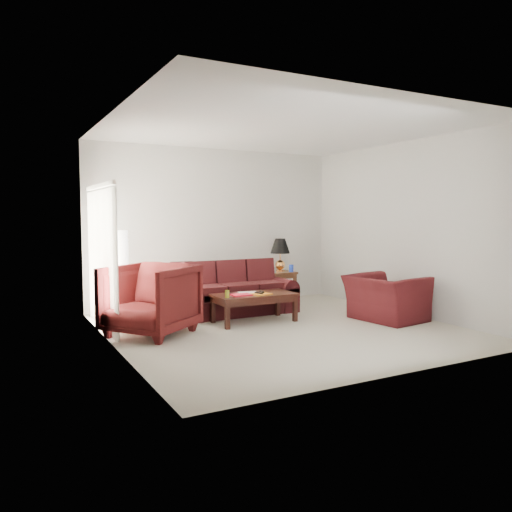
% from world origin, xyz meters
% --- Properties ---
extents(floor, '(5.00, 5.00, 0.00)m').
position_xyz_m(floor, '(0.00, 0.00, 0.00)').
color(floor, beige).
rests_on(floor, ground).
extents(blinds, '(0.10, 2.00, 2.16)m').
position_xyz_m(blinds, '(-2.42, 1.30, 1.08)').
color(blinds, silver).
rests_on(blinds, ground).
extents(sofa, '(2.16, 0.97, 0.87)m').
position_xyz_m(sofa, '(-0.13, 1.38, 0.44)').
color(sofa, black).
rests_on(sofa, ground).
extents(throw_pillow, '(0.43, 0.27, 0.42)m').
position_xyz_m(throw_pillow, '(-0.86, 2.08, 0.69)').
color(throw_pillow, black).
rests_on(throw_pillow, sofa).
extents(end_table, '(0.59, 0.59, 0.60)m').
position_xyz_m(end_table, '(1.23, 2.15, 0.30)').
color(end_table, '#57241D').
rests_on(end_table, ground).
extents(table_lamp, '(0.47, 0.47, 0.66)m').
position_xyz_m(table_lamp, '(1.27, 2.19, 0.93)').
color(table_lamp, '#E89648').
rests_on(table_lamp, end_table).
extents(clock, '(0.13, 0.05, 0.13)m').
position_xyz_m(clock, '(0.99, 2.00, 0.66)').
color(clock, silver).
rests_on(clock, end_table).
extents(blue_canister, '(0.11, 0.11, 0.15)m').
position_xyz_m(blue_canister, '(1.40, 1.97, 0.67)').
color(blue_canister, '#1D3ABD').
rests_on(blue_canister, end_table).
extents(picture_frame, '(0.16, 0.18, 0.05)m').
position_xyz_m(picture_frame, '(1.12, 2.35, 0.67)').
color(picture_frame, silver).
rests_on(picture_frame, end_table).
extents(floor_lamp, '(0.29, 0.29, 1.49)m').
position_xyz_m(floor_lamp, '(-1.94, 2.00, 0.75)').
color(floor_lamp, white).
rests_on(floor_lamp, ground).
extents(armchair_left, '(1.56, 1.56, 1.03)m').
position_xyz_m(armchair_left, '(-1.89, 0.55, 0.51)').
color(armchair_left, '#440F0F').
rests_on(armchair_left, ground).
extents(armchair_right, '(1.13, 1.25, 0.74)m').
position_xyz_m(armchair_right, '(1.82, -0.28, 0.37)').
color(armchair_right, '#3D0E11').
rests_on(armchair_right, ground).
extents(coffee_table, '(1.34, 0.70, 0.46)m').
position_xyz_m(coffee_table, '(-0.16, 0.62, 0.23)').
color(coffee_table, black).
rests_on(coffee_table, ground).
extents(magazine_red, '(0.32, 0.25, 0.02)m').
position_xyz_m(magazine_red, '(-0.42, 0.56, 0.47)').
color(magazine_red, red).
rests_on(magazine_red, coffee_table).
extents(magazine_white, '(0.35, 0.30, 0.02)m').
position_xyz_m(magazine_white, '(-0.23, 0.70, 0.47)').
color(magazine_white, white).
rests_on(magazine_white, coffee_table).
extents(magazine_orange, '(0.33, 0.26, 0.02)m').
position_xyz_m(magazine_orange, '(-0.10, 0.49, 0.47)').
color(magazine_orange, orange).
rests_on(magazine_orange, coffee_table).
extents(remote_a, '(0.08, 0.17, 0.02)m').
position_xyz_m(remote_a, '(-0.14, 0.50, 0.49)').
color(remote_a, black).
rests_on(remote_a, coffee_table).
extents(remote_b, '(0.08, 0.16, 0.02)m').
position_xyz_m(remote_b, '(-0.03, 0.60, 0.49)').
color(remote_b, black).
rests_on(remote_b, coffee_table).
extents(yellow_glass, '(0.07, 0.07, 0.12)m').
position_xyz_m(yellow_glass, '(-0.71, 0.46, 0.52)').
color(yellow_glass, gold).
rests_on(yellow_glass, coffee_table).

